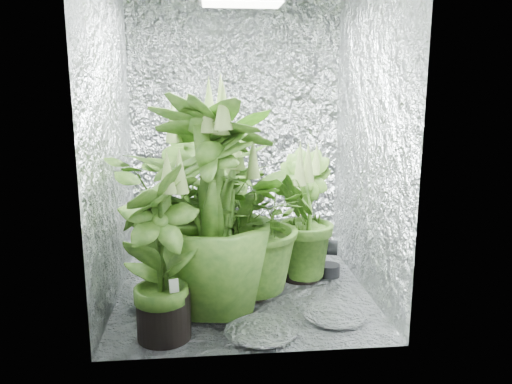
{
  "coord_description": "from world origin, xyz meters",
  "views": [
    {
      "loc": [
        -0.21,
        -3.07,
        1.32
      ],
      "look_at": [
        0.08,
        0.0,
        0.66
      ],
      "focal_mm": 35.0,
      "sensor_mm": 36.0,
      "label": 1
    }
  ],
  "objects_px": {
    "plant_b": "(227,202)",
    "plant_f": "(161,255)",
    "plant_e": "(249,221)",
    "plant_a": "(191,199)",
    "circulation_fan": "(325,254)",
    "plant_d": "(213,207)",
    "plant_c": "(302,218)"
  },
  "relations": [
    {
      "from": "plant_b",
      "to": "plant_f",
      "type": "distance_m",
      "value": 1.19
    },
    {
      "from": "plant_b",
      "to": "plant_e",
      "type": "bearing_deg",
      "value": -80.0
    },
    {
      "from": "plant_a",
      "to": "plant_b",
      "type": "bearing_deg",
      "value": 61.99
    },
    {
      "from": "circulation_fan",
      "to": "plant_f",
      "type": "bearing_deg",
      "value": -126.26
    },
    {
      "from": "plant_e",
      "to": "plant_b",
      "type": "bearing_deg",
      "value": 100.0
    },
    {
      "from": "plant_a",
      "to": "plant_e",
      "type": "distance_m",
      "value": 0.41
    },
    {
      "from": "plant_d",
      "to": "plant_e",
      "type": "relative_size",
      "value": 1.3
    },
    {
      "from": "plant_b",
      "to": "plant_d",
      "type": "distance_m",
      "value": 0.84
    },
    {
      "from": "plant_a",
      "to": "plant_e",
      "type": "bearing_deg",
      "value": -24.48
    },
    {
      "from": "plant_f",
      "to": "plant_a",
      "type": "bearing_deg",
      "value": 78.32
    },
    {
      "from": "plant_a",
      "to": "circulation_fan",
      "type": "xyz_separation_m",
      "value": [
        0.92,
        0.12,
        -0.45
      ]
    },
    {
      "from": "circulation_fan",
      "to": "plant_c",
      "type": "bearing_deg",
      "value": -155.37
    },
    {
      "from": "plant_d",
      "to": "circulation_fan",
      "type": "xyz_separation_m",
      "value": [
        0.78,
        0.48,
        -0.48
      ]
    },
    {
      "from": "plant_b",
      "to": "circulation_fan",
      "type": "bearing_deg",
      "value": -26.82
    },
    {
      "from": "plant_e",
      "to": "plant_d",
      "type": "bearing_deg",
      "value": -138.3
    },
    {
      "from": "plant_a",
      "to": "plant_d",
      "type": "bearing_deg",
      "value": -68.74
    },
    {
      "from": "plant_f",
      "to": "plant_d",
      "type": "bearing_deg",
      "value": 47.93
    },
    {
      "from": "plant_a",
      "to": "plant_f",
      "type": "distance_m",
      "value": 0.69
    },
    {
      "from": "plant_b",
      "to": "plant_d",
      "type": "height_order",
      "value": "plant_d"
    },
    {
      "from": "plant_a",
      "to": "plant_f",
      "type": "relative_size",
      "value": 1.24
    },
    {
      "from": "plant_c",
      "to": "plant_f",
      "type": "height_order",
      "value": "plant_f"
    },
    {
      "from": "plant_b",
      "to": "plant_e",
      "type": "xyz_separation_m",
      "value": [
        0.11,
        -0.62,
        0.02
      ]
    },
    {
      "from": "plant_e",
      "to": "plant_f",
      "type": "relative_size",
      "value": 1.02
    },
    {
      "from": "plant_b",
      "to": "plant_f",
      "type": "bearing_deg",
      "value": -108.81
    },
    {
      "from": "plant_d",
      "to": "plant_a",
      "type": "bearing_deg",
      "value": 111.26
    },
    {
      "from": "plant_a",
      "to": "circulation_fan",
      "type": "relative_size",
      "value": 3.38
    },
    {
      "from": "plant_e",
      "to": "plant_a",
      "type": "bearing_deg",
      "value": 155.52
    },
    {
      "from": "plant_e",
      "to": "circulation_fan",
      "type": "height_order",
      "value": "plant_e"
    },
    {
      "from": "plant_b",
      "to": "plant_a",
      "type": "bearing_deg",
      "value": -118.01
    },
    {
      "from": "plant_e",
      "to": "plant_f",
      "type": "bearing_deg",
      "value": -134.66
    },
    {
      "from": "plant_d",
      "to": "plant_f",
      "type": "distance_m",
      "value": 0.45
    },
    {
      "from": "plant_c",
      "to": "circulation_fan",
      "type": "height_order",
      "value": "plant_c"
    }
  ]
}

